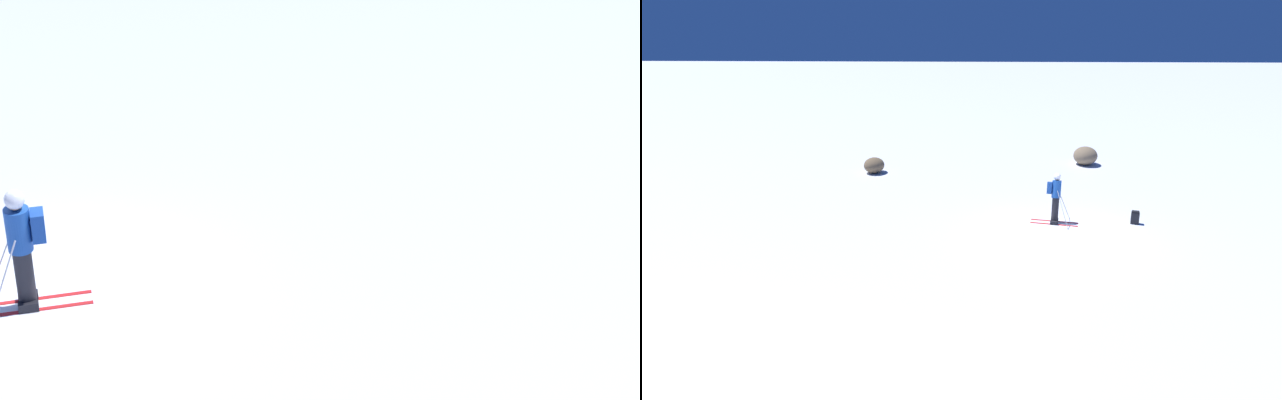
# 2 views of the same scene
# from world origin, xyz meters

# --- Properties ---
(ground_plane) EXTENTS (300.00, 300.00, 0.00)m
(ground_plane) POSITION_xyz_m (0.00, 0.00, 0.00)
(ground_plane) COLOR white
(skier) EXTENTS (1.27, 1.84, 1.91)m
(skier) POSITION_xyz_m (1.30, -0.01, 1.07)
(skier) COLOR red
(skier) RESTS_ON ground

